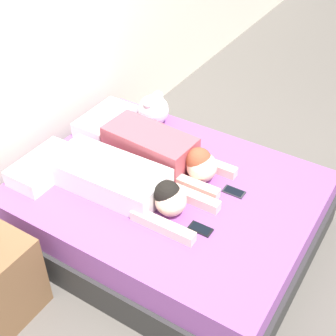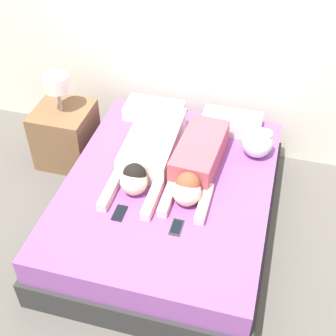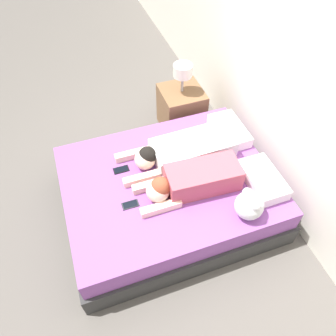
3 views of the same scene
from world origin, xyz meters
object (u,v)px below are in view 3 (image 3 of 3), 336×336
object	(u,v)px
bed	(168,194)
person_left	(181,151)
pillow_head_right	(263,179)
nightstand	(181,108)
person_right	(191,181)
cell_phone_left	(121,170)
cell_phone_right	(130,205)
pillow_head_left	(229,131)
plush_toy	(249,205)

from	to	relation	value
bed	person_left	distance (m)	0.45
bed	pillow_head_right	world-z (taller)	pillow_head_right
bed	nightstand	bearing A→B (deg)	153.01
person_right	cell_phone_left	xyz separation A→B (m)	(-0.43, -0.54, -0.11)
person_left	cell_phone_left	world-z (taller)	person_left
pillow_head_right	cell_phone_right	bearing A→B (deg)	-98.11
pillow_head_left	plush_toy	world-z (taller)	plush_toy
person_left	cell_phone_right	distance (m)	0.74
pillow_head_right	cell_phone_left	xyz separation A→B (m)	(-0.59, -1.19, -0.05)
person_left	cell_phone_left	bearing A→B (deg)	-93.15
pillow_head_left	cell_phone_left	distance (m)	1.19
cell_phone_left	cell_phone_right	xyz separation A→B (m)	(0.42, -0.02, 0.00)
cell_phone_left	person_left	bearing A→B (deg)	86.85
pillow_head_right	person_left	size ratio (longest dim) A/B	0.44
person_left	cell_phone_right	bearing A→B (deg)	-58.24
pillow_head_right	person_right	world-z (taller)	person_right
cell_phone_left	person_right	bearing A→B (deg)	51.51
person_right	bed	bearing A→B (deg)	-140.55
bed	nightstand	distance (m)	1.26
pillow_head_right	plush_toy	world-z (taller)	plush_toy
bed	nightstand	world-z (taller)	nightstand
pillow_head_right	cell_phone_right	distance (m)	1.23
person_left	nightstand	world-z (taller)	nightstand
person_left	nightstand	distance (m)	1.01
bed	pillow_head_right	distance (m)	0.92
pillow_head_left	cell_phone_right	world-z (taller)	pillow_head_left
cell_phone_right	bed	bearing A→B (deg)	112.60
pillow_head_right	cell_phone_left	world-z (taller)	pillow_head_right
pillow_head_left	cell_phone_left	size ratio (longest dim) A/B	3.39
person_left	cell_phone_right	xyz separation A→B (m)	(0.39, -0.62, -0.09)
cell_phone_right	plush_toy	distance (m)	1.02
pillow_head_right	cell_phone_right	world-z (taller)	pillow_head_right
person_right	cell_phone_left	bearing A→B (deg)	-128.49
pillow_head_left	pillow_head_right	size ratio (longest dim) A/B	1.00
pillow_head_right	person_right	size ratio (longest dim) A/B	0.52
cell_phone_left	cell_phone_right	size ratio (longest dim) A/B	1.00
pillow_head_right	person_left	world-z (taller)	person_left
bed	cell_phone_left	bearing A→B (deg)	-122.41
plush_toy	bed	bearing A→B (deg)	-139.38
person_left	plush_toy	bearing A→B (deg)	20.20
bed	cell_phone_right	xyz separation A→B (m)	(0.17, -0.41, 0.25)
plush_toy	nightstand	size ratio (longest dim) A/B	0.29
cell_phone_right	pillow_head_left	bearing A→B (deg)	113.06
cell_phone_right	person_left	bearing A→B (deg)	121.76
bed	pillow_head_left	xyz separation A→B (m)	(-0.34, 0.80, 0.30)
pillow_head_left	person_right	distance (m)	0.84
cell_phone_left	cell_phone_right	bearing A→B (deg)	-3.14
pillow_head_left	pillow_head_right	world-z (taller)	same
pillow_head_right	nightstand	bearing A→B (deg)	-171.20
person_right	cell_phone_right	xyz separation A→B (m)	(-0.01, -0.56, -0.11)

